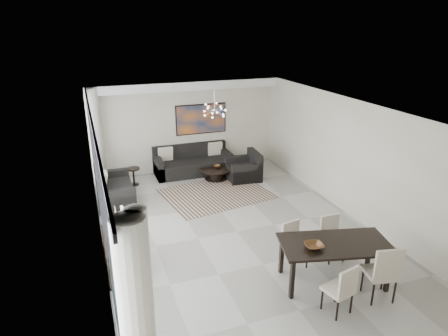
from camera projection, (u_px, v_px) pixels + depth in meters
name	position (u px, v px, depth m)	size (l,w,h in m)	color
room_shell	(257.00, 171.00, 8.97)	(6.00, 9.00, 2.90)	#A8A39B
window_wall	(104.00, 190.00, 7.91)	(0.37, 8.95, 2.90)	silver
soffit	(186.00, 86.00, 12.16)	(5.98, 0.40, 0.26)	white
painting	(201.00, 119.00, 12.86)	(1.68, 0.04, 0.98)	#CC641C
chandelier	(214.00, 110.00, 10.82)	(0.66, 0.66, 0.71)	silver
rug	(216.00, 194.00, 11.36)	(2.83, 2.18, 0.01)	black
coffee_table	(216.00, 173.00, 12.36)	(0.98, 0.98, 0.34)	black
bowl_coffee	(217.00, 166.00, 12.38)	(0.25, 0.25, 0.08)	brown
sofa_main	(193.00, 164.00, 12.84)	(2.43, 1.00, 0.89)	black
loveseat	(113.00, 191.00, 10.85)	(0.95, 1.69, 0.85)	black
armchair	(244.00, 170.00, 12.38)	(1.03, 1.08, 0.85)	black
side_table	(134.00, 174.00, 11.85)	(0.39, 0.39, 0.54)	black
tv_console	(117.00, 253.00, 7.98)	(0.47, 1.66, 0.52)	black
television	(123.00, 229.00, 7.81)	(0.97, 0.13, 0.56)	gray
dining_table	(335.00, 247.00, 7.29)	(2.17, 1.44, 0.83)	black
dining_chair_sw	(343.00, 287.00, 6.52)	(0.52, 0.52, 0.94)	beige
dining_chair_se	(384.00, 270.00, 6.80)	(0.60, 0.60, 1.10)	beige
dining_chair_nw	(293.00, 241.00, 7.90)	(0.50, 0.50, 0.92)	beige
dining_chair_ne	(331.00, 234.00, 8.16)	(0.43, 0.43, 0.92)	beige
bowl_dining	(314.00, 246.00, 7.09)	(0.33, 0.33, 0.08)	brown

